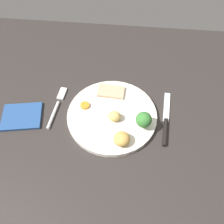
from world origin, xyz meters
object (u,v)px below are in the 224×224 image
Objects in this scene: fork at (57,106)px; roast_potato_left at (113,116)px; knife at (166,122)px; meat_slice_main at (111,91)px; dinner_plate at (112,115)px; broccoli_floret at (144,120)px; carrot_coin_front at (85,104)px; folded_napkin at (22,116)px; roast_potato_right at (122,139)px.

roast_potato_left is at bearing -97.29° from fork.
meat_slice_main is at bearing 66.99° from knife.
meat_slice_main is (-1.14, 7.96, 1.10)cm from dinner_plate.
dinner_plate is 4.79× the size of broccoli_floret.
fork is (-25.31, 5.23, -4.10)cm from broccoli_floret.
meat_slice_main is 0.52× the size of fork.
roast_potato_left is 8.60cm from broccoli_floret.
knife is (23.39, -3.00, -1.30)cm from carrot_coin_front.
meat_slice_main is at bearing 23.44° from folded_napkin.
broccoli_floret is at bearing -0.76° from folded_napkin.
roast_potato_left is at bearing 2.34° from folded_napkin.
broccoli_floret is (8.72, -3.16, 3.79)cm from dinner_plate.
fork is (-15.45, -5.90, -1.41)cm from meat_slice_main.
meat_slice_main is 0.73× the size of folded_napkin.
dinner_plate is at bearing 92.24° from knife.
roast_potato_left is 15.09cm from knife.
roast_potato_left is 9.48cm from carrot_coin_front.
knife reaches higher than folded_napkin.
folded_napkin is at bearing -163.94° from carrot_coin_front.
roast_potato_right reaches higher than knife.
roast_potato_right is (3.40, -8.64, 2.33)cm from dinner_plate.
carrot_coin_front is (-8.52, 4.01, -1.06)cm from roast_potato_left.
roast_potato_left is 0.32× the size of folded_napkin.
roast_potato_right is 29.86cm from folded_napkin.
meat_slice_main is at bearing 99.26° from roast_potato_left.
meat_slice_main is 15.11cm from broccoli_floret.
roast_potato_left is at bearing -25.20° from carrot_coin_front.
knife reaches higher than fork.
carrot_coin_front is 0.17× the size of fork.
fork is 31.99cm from knife.
broccoli_floret reaches higher than meat_slice_main.
carrot_coin_front is (-8.09, 2.37, 1.05)cm from dinner_plate.
broccoli_floret is (8.29, -1.53, 1.68)cm from roast_potato_left.
roast_potato_right is (4.54, -16.61, 1.23)cm from meat_slice_main.
carrot_coin_front is at bearing 161.77° from broccoli_floret.
broccoli_floret is 34.71cm from folded_napkin.
dinner_plate is 8.12cm from meat_slice_main.
fork is at bearing -159.09° from meat_slice_main.
broccoli_floret is 26.17cm from fork.
dinner_plate is 25.89cm from folded_napkin.
carrot_coin_front is (-6.96, -5.59, -0.05)cm from meat_slice_main.
carrot_coin_front is 0.14× the size of knife.
carrot_coin_front reaches higher than folded_napkin.
roast_potato_left is 0.19× the size of knife.
fork is at bearing 167.73° from roast_potato_left.
carrot_coin_front is at bearing 136.22° from roast_potato_right.
carrot_coin_front reaches higher than knife.
broccoli_floret reaches higher than folded_napkin.
dinner_plate is 16.72cm from fork.
carrot_coin_front reaches higher than dinner_plate.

